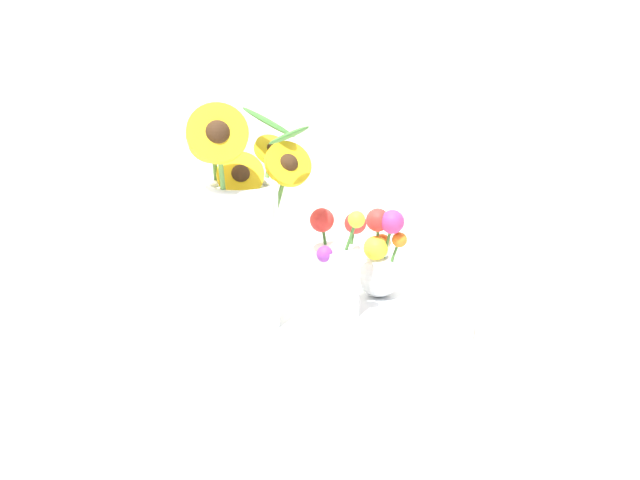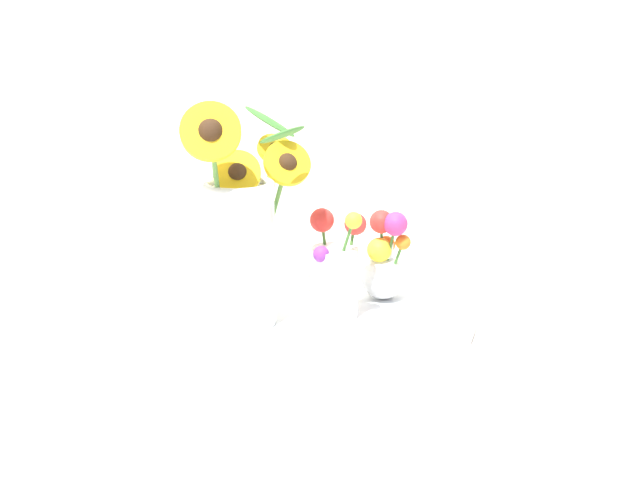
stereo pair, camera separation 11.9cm
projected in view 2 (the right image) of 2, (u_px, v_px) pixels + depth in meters
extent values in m
plane|color=silver|center=(302.00, 327.00, 1.20)|extent=(6.00, 6.00, 0.00)
cylinder|color=silver|center=(320.00, 315.00, 1.23)|extent=(0.50, 0.50, 0.02)
cylinder|color=silver|center=(241.00, 257.00, 1.14)|extent=(0.11, 0.11, 0.22)
torus|color=silver|center=(238.00, 185.00, 1.11)|extent=(0.11, 0.11, 0.01)
cylinder|color=#568E42|center=(258.00, 221.00, 1.19)|extent=(0.07, 0.07, 0.20)
cylinder|color=yellow|center=(276.00, 150.00, 1.20)|extent=(0.07, 0.06, 0.06)
sphere|color=#382314|center=(276.00, 150.00, 1.20)|extent=(0.03, 0.03, 0.03)
cylinder|color=#568E42|center=(221.00, 222.00, 1.09)|extent=(0.03, 0.04, 0.27)
cylinder|color=yellow|center=(211.00, 131.00, 1.04)|extent=(0.09, 0.05, 0.09)
sphere|color=#382314|center=(211.00, 131.00, 1.04)|extent=(0.04, 0.04, 0.04)
cylinder|color=#568E42|center=(219.00, 223.00, 1.15)|extent=(0.02, 0.04, 0.25)
cylinder|color=yellow|center=(212.00, 139.00, 1.13)|extent=(0.07, 0.06, 0.06)
sphere|color=#382314|center=(212.00, 139.00, 1.13)|extent=(0.03, 0.03, 0.03)
cylinder|color=#568E42|center=(271.00, 223.00, 1.16)|extent=(0.06, 0.01, 0.18)
cylinder|color=yellow|center=(287.00, 163.00, 1.14)|extent=(0.09, 0.05, 0.08)
sphere|color=#382314|center=(287.00, 163.00, 1.14)|extent=(0.03, 0.03, 0.03)
cylinder|color=#568E42|center=(246.00, 236.00, 1.14)|extent=(0.03, 0.01, 0.20)
cylinder|color=yellow|center=(237.00, 173.00, 1.11)|extent=(0.08, 0.05, 0.07)
sphere|color=#382314|center=(237.00, 173.00, 1.11)|extent=(0.03, 0.03, 0.03)
ellipsoid|color=#38702D|center=(283.00, 135.00, 1.05)|extent=(0.10, 0.11, 0.03)
ellipsoid|color=#38702D|center=(270.00, 121.00, 1.15)|extent=(0.10, 0.09, 0.06)
cylinder|color=white|center=(335.00, 282.00, 1.18)|extent=(0.07, 0.07, 0.11)
cylinder|color=#427533|center=(350.00, 258.00, 1.18)|extent=(0.03, 0.03, 0.10)
sphere|color=red|center=(355.00, 224.00, 1.18)|extent=(0.04, 0.04, 0.04)
cylinder|color=#427533|center=(328.00, 279.00, 1.17)|extent=(0.03, 0.03, 0.09)
sphere|color=purple|center=(321.00, 254.00, 1.14)|extent=(0.03, 0.03, 0.03)
cylinder|color=#427533|center=(326.00, 258.00, 1.19)|extent=(0.01, 0.03, 0.11)
sphere|color=red|center=(322.00, 220.00, 1.18)|extent=(0.04, 0.04, 0.04)
cylinder|color=#427533|center=(341.00, 259.00, 1.16)|extent=(0.04, 0.03, 0.13)
sphere|color=yellow|center=(353.00, 220.00, 1.13)|extent=(0.03, 0.03, 0.03)
sphere|color=white|center=(383.00, 277.00, 1.26)|extent=(0.07, 0.07, 0.07)
cylinder|color=white|center=(383.00, 250.00, 1.25)|extent=(0.03, 0.03, 0.02)
cylinder|color=#427533|center=(382.00, 250.00, 1.25)|extent=(0.01, 0.02, 0.10)
sphere|color=red|center=(381.00, 222.00, 1.23)|extent=(0.04, 0.04, 0.04)
cylinder|color=#427533|center=(378.00, 270.00, 1.25)|extent=(0.01, 0.01, 0.07)
sphere|color=yellow|center=(379.00, 250.00, 1.24)|extent=(0.04, 0.04, 0.04)
cylinder|color=#427533|center=(395.00, 264.00, 1.24)|extent=(0.03, 0.01, 0.08)
sphere|color=orange|center=(403.00, 242.00, 1.23)|extent=(0.03, 0.03, 0.03)
cylinder|color=#427533|center=(388.00, 266.00, 1.26)|extent=(0.01, 0.01, 0.08)
sphere|color=orange|center=(386.00, 245.00, 1.25)|extent=(0.03, 0.03, 0.03)
cylinder|color=#427533|center=(388.00, 258.00, 1.24)|extent=(0.02, 0.02, 0.12)
sphere|color=#C6337A|center=(396.00, 224.00, 1.22)|extent=(0.04, 0.04, 0.04)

